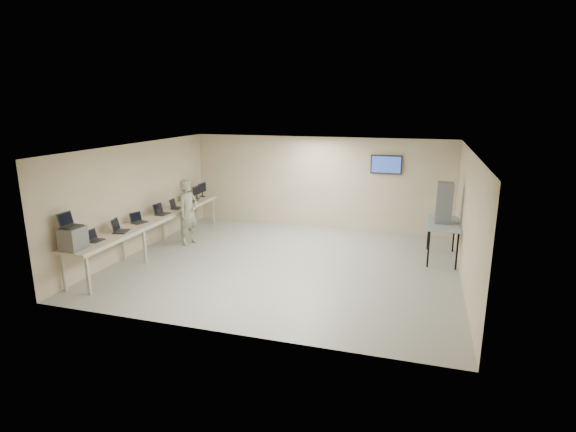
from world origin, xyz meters
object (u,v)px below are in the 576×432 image
(soldier, at_px, (188,212))
(side_table, at_px, (443,225))
(workbench, at_px, (154,220))
(equipment_box, at_px, (73,238))

(soldier, distance_m, side_table, 6.64)
(workbench, bearing_deg, side_table, 11.50)
(equipment_box, height_order, side_table, equipment_box)
(soldier, bearing_deg, workbench, 156.29)
(side_table, bearing_deg, workbench, -168.50)
(workbench, xyz_separation_m, equipment_box, (-0.06, -2.75, 0.31))
(workbench, height_order, soldier, soldier)
(workbench, xyz_separation_m, side_table, (7.19, 1.46, 0.05))
(workbench, relative_size, side_table, 3.82)
(equipment_box, relative_size, soldier, 0.26)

